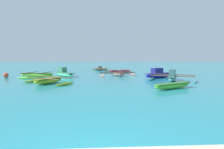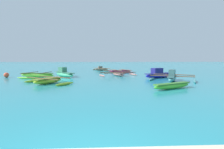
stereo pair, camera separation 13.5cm
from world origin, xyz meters
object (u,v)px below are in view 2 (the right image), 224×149
(moored_boat_4, at_px, (102,69))
(moored_boat_8, at_px, (37,75))
(moored_boat_0, at_px, (160,74))
(moored_boat_3, at_px, (121,71))
(moored_boat_6, at_px, (64,73))
(mooring_buoy_1, at_px, (6,75))
(moored_boat_7, at_px, (172,77))
(moored_boat_2, at_px, (118,74))
(moored_boat_5, at_px, (172,86))
(moored_boat_1, at_px, (48,81))

(moored_boat_4, bearing_deg, moored_boat_8, -150.27)
(moored_boat_0, xyz_separation_m, moored_boat_3, (-3.34, 7.67, -0.18))
(moored_boat_6, height_order, mooring_buoy_1, moored_boat_6)
(moored_boat_7, relative_size, moored_boat_8, 1.16)
(moored_boat_2, height_order, moored_boat_5, moored_boat_2)
(moored_boat_7, bearing_deg, moored_boat_3, 45.79)
(moored_boat_3, distance_m, moored_boat_8, 11.61)
(moored_boat_5, bearing_deg, moored_boat_0, 52.37)
(moored_boat_1, relative_size, moored_boat_7, 0.96)
(moored_boat_8, bearing_deg, moored_boat_0, 5.76)
(moored_boat_6, height_order, moored_boat_7, moored_boat_7)
(moored_boat_4, bearing_deg, moored_boat_7, -95.18)
(moored_boat_0, distance_m, moored_boat_7, 2.84)
(moored_boat_0, height_order, moored_boat_4, moored_boat_0)
(moored_boat_4, height_order, mooring_buoy_1, moored_boat_4)
(moored_boat_6, distance_m, mooring_buoy_1, 5.93)
(moored_boat_1, bearing_deg, moored_boat_3, 1.84)
(moored_boat_2, distance_m, mooring_buoy_1, 12.02)
(mooring_buoy_1, bearing_deg, moored_boat_3, 27.28)
(moored_boat_4, bearing_deg, moored_boat_1, -132.80)
(moored_boat_3, bearing_deg, moored_boat_4, 101.41)
(moored_boat_3, distance_m, mooring_buoy_1, 14.36)
(moored_boat_6, bearing_deg, moored_boat_1, -40.16)
(moored_boat_4, relative_size, moored_boat_7, 1.03)
(moored_boat_1, bearing_deg, moored_boat_5, -75.26)
(moored_boat_1, xyz_separation_m, moored_boat_7, (10.43, 0.97, 0.11))
(moored_boat_6, relative_size, moored_boat_7, 0.75)
(moored_boat_5, distance_m, moored_boat_6, 12.19)
(moored_boat_0, height_order, moored_boat_2, moored_boat_0)
(moored_boat_3, relative_size, moored_boat_6, 1.42)
(moored_boat_0, bearing_deg, moored_boat_7, -114.33)
(moored_boat_1, xyz_separation_m, moored_boat_2, (6.08, 6.19, -0.04))
(moored_boat_0, bearing_deg, moored_boat_2, 121.82)
(moored_boat_2, relative_size, moored_boat_4, 1.03)
(moored_boat_0, xyz_separation_m, moored_boat_1, (-10.23, -3.80, -0.12))
(moored_boat_1, xyz_separation_m, mooring_buoy_1, (-5.87, 4.89, 0.02))
(moored_boat_8, height_order, mooring_buoy_1, same)
(moored_boat_5, bearing_deg, moored_boat_2, 80.92)
(moored_boat_2, bearing_deg, moored_boat_8, -103.08)
(moored_boat_6, xyz_separation_m, mooring_buoy_1, (-5.90, -0.60, -0.10))
(moored_boat_6, bearing_deg, moored_boat_8, -118.50)
(moored_boat_2, height_order, moored_boat_4, moored_boat_4)
(moored_boat_1, distance_m, moored_boat_6, 5.49)
(moored_boat_2, xyz_separation_m, moored_boat_7, (4.35, -5.23, 0.14))
(moored_boat_6, bearing_deg, moored_boat_4, 118.88)
(moored_boat_0, bearing_deg, moored_boat_3, 85.30)
(moored_boat_3, height_order, moored_boat_4, moored_boat_4)
(moored_boat_5, bearing_deg, moored_boat_8, 119.74)
(moored_boat_1, distance_m, moored_boat_7, 10.47)
(moored_boat_8, bearing_deg, moored_boat_6, 22.16)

